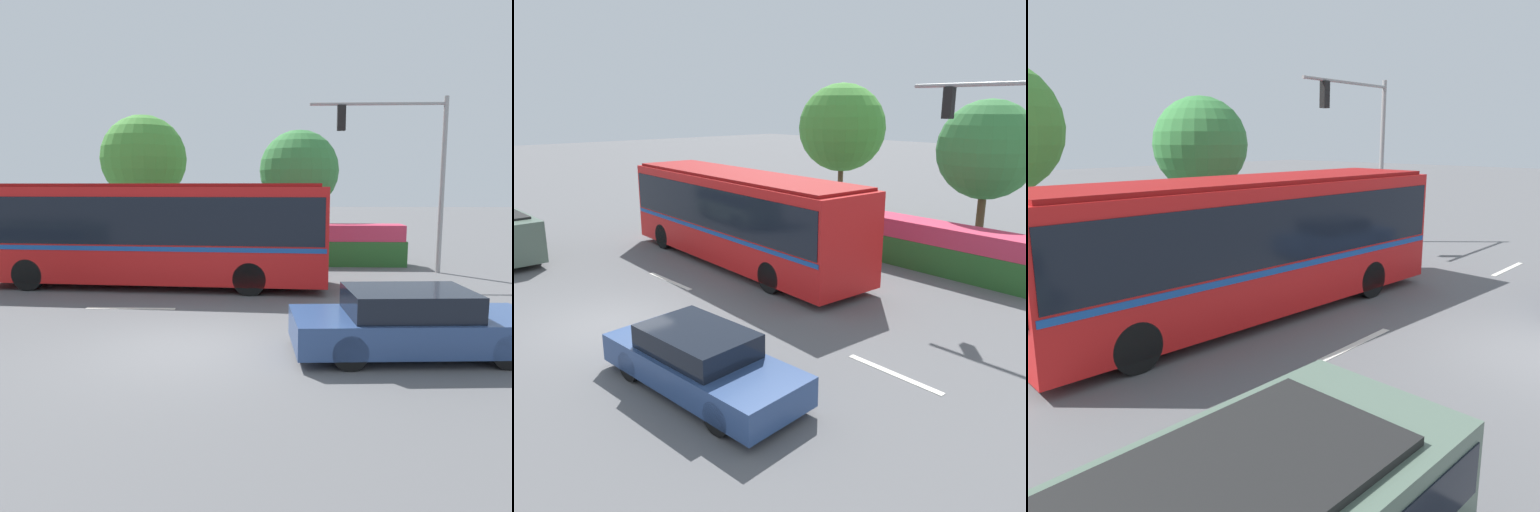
# 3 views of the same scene
# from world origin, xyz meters

# --- Properties ---
(ground_plane) EXTENTS (140.00, 140.00, 0.00)m
(ground_plane) POSITION_xyz_m (0.00, 0.00, 0.00)
(ground_plane) COLOR #5B5B5E
(city_bus) EXTENTS (11.24, 3.34, 3.32)m
(city_bus) POSITION_xyz_m (-2.12, 6.24, 1.89)
(city_bus) COLOR red
(city_bus) RESTS_ON ground
(sedan_foreground) EXTENTS (4.76, 2.09, 1.29)m
(sedan_foreground) POSITION_xyz_m (4.41, -0.19, 0.62)
(sedan_foreground) COLOR navy
(sedan_foreground) RESTS_ON ground
(traffic_light_pole) EXTENTS (5.01, 0.24, 6.47)m
(traffic_light_pole) POSITION_xyz_m (6.75, 9.07, 4.30)
(traffic_light_pole) COLOR gray
(traffic_light_pole) RESTS_ON ground
(flowering_hedge) EXTENTS (6.96, 1.22, 1.68)m
(flowering_hedge) POSITION_xyz_m (3.60, 10.78, 0.83)
(flowering_hedge) COLOR #286028
(flowering_hedge) RESTS_ON ground
(street_tree_left) EXTENTS (4.21, 4.21, 6.69)m
(street_tree_left) POSITION_xyz_m (-4.71, 14.84, 4.58)
(street_tree_left) COLOR brown
(street_tree_left) RESTS_ON ground
(street_tree_centre) EXTENTS (3.81, 3.81, 5.90)m
(street_tree_centre) POSITION_xyz_m (2.91, 14.42, 3.98)
(street_tree_centre) COLOR brown
(street_tree_centre) RESTS_ON ground
(lane_stripe_near) EXTENTS (2.40, 0.16, 0.01)m
(lane_stripe_near) POSITION_xyz_m (-2.08, 3.14, 0.01)
(lane_stripe_near) COLOR silver
(lane_stripe_near) RESTS_ON ground
(lane_stripe_mid) EXTENTS (2.40, 0.16, 0.01)m
(lane_stripe_mid) POSITION_xyz_m (6.74, 3.27, 0.01)
(lane_stripe_mid) COLOR silver
(lane_stripe_mid) RESTS_ON ground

